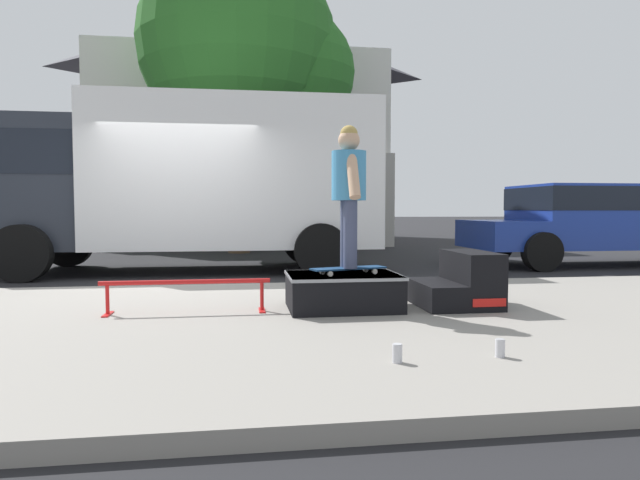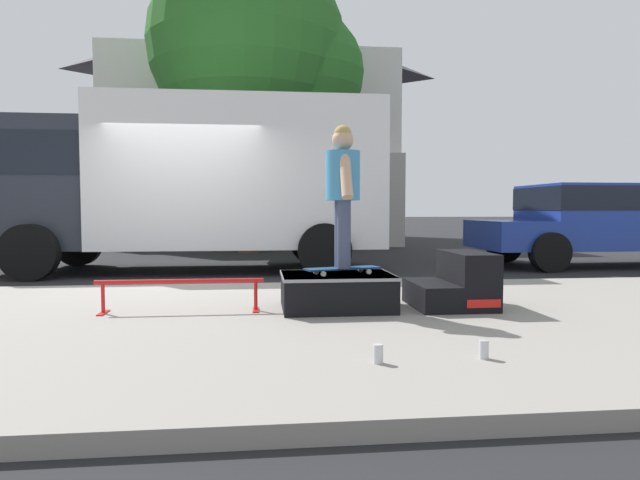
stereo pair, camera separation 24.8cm
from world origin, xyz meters
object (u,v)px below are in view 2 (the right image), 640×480
at_px(pickup_truck_blue, 610,221).
at_px(kicker_ramp, 456,284).
at_px(skate_box, 337,290).
at_px(soda_can, 378,354).
at_px(box_truck, 188,178).
at_px(skater_kid, 343,184).
at_px(street_tree_main, 259,53).
at_px(skateboard, 342,269).
at_px(soda_can_b, 484,350).
at_px(grind_rail, 180,287).

bearing_deg(pickup_truck_blue, kicker_ramp, -136.03).
bearing_deg(skate_box, soda_can, -90.15).
distance_m(box_truck, pickup_truck_blue, 8.25).
height_order(skater_kid, street_tree_main, street_tree_main).
relative_size(skateboard, soda_can_b, 6.39).
xyz_separation_m(grind_rail, skater_kid, (1.61, -0.04, 1.01)).
height_order(kicker_ramp, soda_can, kicker_ramp).
bearing_deg(pickup_truck_blue, grind_rail, -148.53).
height_order(kicker_ramp, skateboard, kicker_ramp).
bearing_deg(street_tree_main, skate_box, -85.04).
bearing_deg(skate_box, kicker_ramp, -0.02).
xyz_separation_m(skater_kid, soda_can, (-0.06, -1.94, -1.20)).
bearing_deg(skate_box, skater_kid, -37.47).
height_order(soda_can, soda_can_b, same).
xyz_separation_m(grind_rail, skateboard, (1.61, -0.04, 0.16)).
bearing_deg(grind_rail, street_tree_main, 85.00).
height_order(soda_can_b, box_truck, box_truck).
xyz_separation_m(skate_box, box_truck, (-2.07, 4.77, 1.39)).
relative_size(soda_can, pickup_truck_blue, 0.02).
relative_size(box_truck, pickup_truck_blue, 1.21).
bearing_deg(grind_rail, box_truck, 96.16).
distance_m(skate_box, street_tree_main, 10.18).
bearing_deg(skater_kid, soda_can_b, -70.37).
bearing_deg(skater_kid, skateboard, 0.00).
bearing_deg(box_truck, street_tree_main, 72.72).
height_order(kicker_ramp, skater_kid, skater_kid).
xyz_separation_m(box_truck, pickup_truck_blue, (8.21, -0.05, -0.81)).
xyz_separation_m(skate_box, soda_can, (-0.01, -1.98, -0.13)).
distance_m(skate_box, soda_can_b, 2.08).
relative_size(skate_box, box_truck, 0.16).
height_order(grind_rail, soda_can, grind_rail).
bearing_deg(soda_can, pickup_truck_blue, 47.44).
height_order(box_truck, pickup_truck_blue, box_truck).
bearing_deg(skateboard, street_tree_main, 95.26).
relative_size(skater_kid, soda_can_b, 11.27).
distance_m(grind_rail, skateboard, 1.62).
relative_size(kicker_ramp, skateboard, 1.08).
xyz_separation_m(skateboard, skater_kid, (0.00, 0.00, 0.85)).
relative_size(skate_box, skater_kid, 0.79).
xyz_separation_m(skater_kid, soda_can_b, (0.68, -1.91, -1.20)).
bearing_deg(skateboard, skate_box, 142.53).
bearing_deg(skater_kid, soda_can, -91.63).
bearing_deg(skateboard, grind_rail, 178.44).
xyz_separation_m(skateboard, pickup_truck_blue, (6.09, 4.76, 0.36)).
bearing_deg(skater_kid, skate_box, 142.53).
bearing_deg(kicker_ramp, pickup_truck_blue, 43.97).
xyz_separation_m(skater_kid, street_tree_main, (-0.83, 8.97, 3.75)).
xyz_separation_m(skate_box, skater_kid, (0.05, -0.04, 1.07)).
height_order(soda_can, box_truck, box_truck).
xyz_separation_m(kicker_ramp, grind_rail, (-2.81, 0.01, 0.01)).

